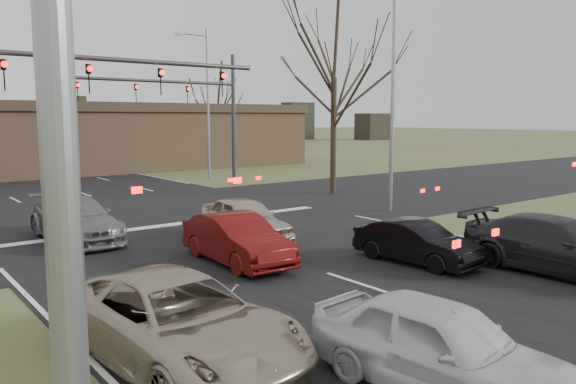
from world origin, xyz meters
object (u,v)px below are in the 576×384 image
streetlight_right_near (390,85)px  car_grey_ahead (75,219)px  building (49,138)px  car_black_hatch (416,242)px  car_red_ahead (237,239)px  mast_arm_far (193,103)px  car_charcoal_sedan (560,246)px  car_silver_suv (177,320)px  car_silver_ahead (245,219)px  mast_arm_near (25,89)px  streetlight_right_far (206,97)px  car_white_sedan (440,346)px

streetlight_right_near → car_grey_ahead: 13.93m
building → car_black_hatch: bearing=-88.7°
streetlight_right_near → car_red_ahead: streetlight_right_near is taller
mast_arm_far → car_red_ahead: mast_arm_far is taller
mast_arm_far → car_charcoal_sedan: bearing=-93.1°
car_charcoal_sedan → car_grey_ahead: (-8.96, 12.14, -0.01)m
building → car_silver_suv: (-7.67, -36.39, -1.92)m
car_silver_suv → car_silver_ahead: size_ratio=1.23×
mast_arm_near → streetlight_right_far: 20.20m
car_white_sedan → car_black_hatch: bearing=35.8°
car_white_sedan → car_red_ahead: bearing=72.3°
streetlight_right_near → streetlight_right_far: 17.01m
streetlight_right_near → car_silver_suv: (-14.49, -8.39, -4.84)m
car_charcoal_sedan → streetlight_right_far: bearing=77.4°
building → car_grey_ahead: building is taller
mast_arm_far → streetlight_right_far: size_ratio=1.11×
building → car_red_ahead: bearing=-96.0°
car_silver_suv → car_white_sedan: 4.33m
mast_arm_near → car_white_sedan: 15.58m
mast_arm_near → car_red_ahead: bearing=-58.6°
car_red_ahead → car_silver_ahead: 2.94m
car_silver_suv → mast_arm_far: bearing=55.3°
car_silver_ahead → mast_arm_far: bearing=73.6°
car_grey_ahead → car_silver_ahead: size_ratio=1.17×
car_black_hatch → car_red_ahead: 5.15m
car_silver_ahead → car_red_ahead: bearing=-122.1°
car_black_hatch → car_red_ahead: size_ratio=0.88×
car_red_ahead → streetlight_right_far: bearing=65.2°
car_silver_suv → car_red_ahead: bearing=42.9°
car_white_sedan → car_charcoal_sedan: 8.25m
mast_arm_near → car_charcoal_sedan: 16.80m
car_silver_suv → car_charcoal_sedan: car_charcoal_sedan is taller
car_black_hatch → streetlight_right_far: bearing=70.5°
building → car_silver_ahead: building is taller
building → mast_arm_far: size_ratio=3.81×
streetlight_right_near → car_red_ahead: (-10.12, -3.44, -4.88)m
car_white_sedan → car_red_ahead: size_ratio=1.00×
car_red_ahead → car_black_hatch: bearing=-35.3°
building → streetlight_right_far: 13.53m
streetlight_right_far → car_black_hatch: 25.01m
streetlight_right_far → car_red_ahead: 23.54m
car_grey_ahead → car_red_ahead: bearing=-65.4°
car_charcoal_sedan → car_silver_ahead: 9.62m
mast_arm_near → car_grey_ahead: mast_arm_near is taller
streetlight_right_near → car_silver_ahead: streetlight_right_near is taller
streetlight_right_near → car_grey_ahead: streetlight_right_near is taller
building → car_charcoal_sedan: size_ratio=8.14×
mast_arm_far → car_black_hatch: 20.39m
building → car_silver_ahead: 29.21m
streetlight_right_far → mast_arm_near: bearing=-136.1°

